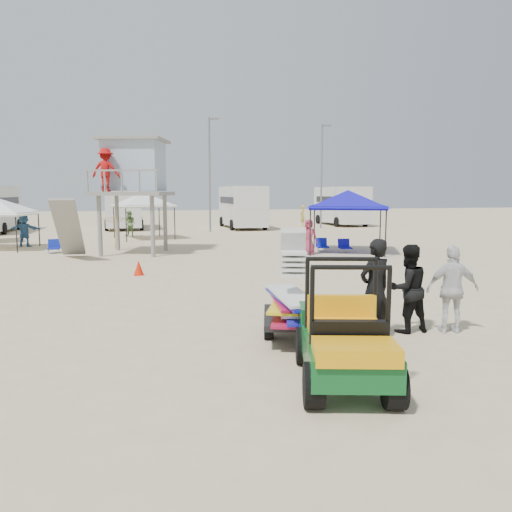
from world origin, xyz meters
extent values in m
plane|color=beige|center=(0.00, 0.00, 0.00)|extent=(140.00, 140.00, 0.00)
cube|color=#0C4F1E|center=(0.65, -1.85, 0.52)|extent=(1.75, 2.59, 0.42)
cube|color=orange|center=(0.65, -1.85, 0.78)|extent=(1.22, 0.92, 0.23)
cylinder|color=black|center=(0.13, -2.70, 0.30)|extent=(0.41, 0.65, 0.61)
cube|color=black|center=(0.65, 0.45, 0.43)|extent=(1.60, 1.99, 0.11)
cylinder|color=black|center=(0.15, 0.45, 0.23)|extent=(0.30, 0.49, 0.46)
imported|color=black|center=(2.15, 0.15, 0.97)|extent=(0.81, 0.64, 1.94)
imported|color=black|center=(3.00, 0.40, 0.89)|extent=(0.91, 0.73, 1.78)
imported|color=silver|center=(3.85, 0.15, 0.88)|extent=(1.11, 0.67, 1.76)
cylinder|color=gray|center=(-3.47, 13.96, 1.33)|extent=(0.19, 0.19, 2.66)
cube|color=gray|center=(-2.30, 15.13, 2.75)|extent=(3.98, 3.98, 0.17)
cube|color=#97ADC3|center=(-2.30, 15.45, 3.99)|extent=(2.96, 2.74, 2.23)
imported|color=#B20F0F|center=(-3.15, 14.07, 3.76)|extent=(1.21, 0.69, 1.87)
cylinder|color=black|center=(5.78, 11.59, 1.08)|extent=(0.06, 0.06, 2.16)
pyramid|color=#1510B1|center=(7.41, 13.22, 2.91)|extent=(4.49, 4.49, 0.80)
cube|color=#1510B1|center=(7.41, 13.22, 2.11)|extent=(4.49, 4.49, 0.18)
cylinder|color=black|center=(-3.16, 20.99, 1.02)|extent=(0.06, 0.06, 2.04)
pyramid|color=silver|center=(-1.72, 22.43, 2.79)|extent=(3.74, 3.74, 0.80)
cube|color=silver|center=(-1.72, 22.43, 1.99)|extent=(3.74, 3.74, 0.18)
imported|color=#CB9312|center=(-3.21, 17.29, 0.83)|extent=(2.51, 2.52, 1.67)
cone|color=red|center=(-2.19, 8.82, 0.25)|extent=(0.34, 0.34, 0.50)
cube|color=#0E1E9B|center=(-5.95, 16.05, 0.22)|extent=(0.59, 0.55, 0.06)
cube|color=#0E1E9B|center=(-5.95, 16.29, 0.42)|extent=(0.55, 0.23, 0.44)
cylinder|color=#B2B2B7|center=(-6.17, 15.85, 0.10)|extent=(0.03, 0.03, 0.20)
cube|color=#0F0E9E|center=(7.27, 13.03, 0.22)|extent=(0.63, 0.59, 0.06)
cube|color=#0F0E9E|center=(7.27, 13.27, 0.42)|extent=(0.56, 0.27, 0.44)
cylinder|color=#B2B2B7|center=(7.05, 12.83, 0.10)|extent=(0.03, 0.03, 0.20)
cube|color=#0F1BA4|center=(6.39, 13.68, 0.22)|extent=(0.64, 0.61, 0.06)
cube|color=#0F1BA4|center=(6.39, 13.92, 0.42)|extent=(0.57, 0.29, 0.44)
cylinder|color=#B2B2B7|center=(6.17, 13.48, 0.10)|extent=(0.03, 0.03, 0.20)
cube|color=silver|center=(-3.00, 31.50, 1.75)|extent=(2.50, 6.50, 3.00)
cube|color=black|center=(-3.00, 31.50, 2.20)|extent=(2.54, 5.20, 0.50)
cylinder|color=black|center=(-4.25, 29.42, 0.40)|extent=(0.25, 0.80, 0.80)
cube|color=silver|center=(6.00, 30.00, 1.75)|extent=(2.50, 7.00, 3.00)
cube|color=black|center=(6.00, 30.00, 2.20)|extent=(2.54, 5.60, 0.50)
cylinder|color=black|center=(4.75, 27.76, 0.40)|extent=(0.25, 0.80, 0.80)
cube|color=silver|center=(15.00, 31.50, 1.75)|extent=(2.50, 6.60, 3.00)
cube|color=black|center=(15.00, 31.50, 2.20)|extent=(2.54, 5.28, 0.50)
cylinder|color=black|center=(13.75, 29.39, 0.40)|extent=(0.25, 0.80, 0.80)
cylinder|color=slate|center=(3.00, 27.00, 4.00)|extent=(0.14, 0.14, 8.00)
cylinder|color=slate|center=(12.00, 28.50, 4.00)|extent=(0.14, 0.14, 8.00)
imported|color=gold|center=(11.32, 30.97, 0.87)|extent=(0.60, 0.74, 1.75)
imported|color=#668C54|center=(-2.56, 24.39, 0.82)|extent=(1.00, 0.95, 1.63)
imported|color=#AC314D|center=(5.36, 12.84, 0.80)|extent=(0.85, 0.62, 1.60)
imported|color=#33639A|center=(-7.84, 19.48, 0.85)|extent=(1.66, 0.96, 1.70)
camera|label=1|loc=(-2.30, -8.42, 2.81)|focal=35.00mm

